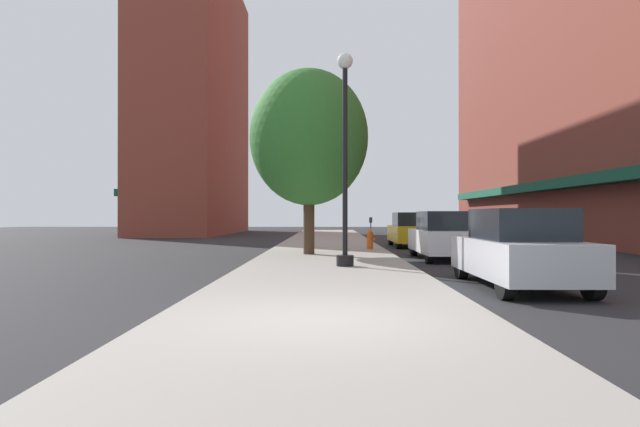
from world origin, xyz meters
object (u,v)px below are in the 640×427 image
tree_near (309,138)px  fire_hydrant (370,239)px  lamppost (345,155)px  car_silver (518,250)px  car_yellow (411,230)px  parking_meter_near (371,227)px  car_white (444,236)px

tree_near → fire_hydrant: bearing=49.7°
lamppost → car_silver: lamppost is taller
car_yellow → tree_near: bearing=-126.3°
lamppost → tree_near: (-1.17, 4.55, 1.14)m
tree_near → car_yellow: 8.75m
lamppost → car_silver: bearing=-45.2°
fire_hydrant → tree_near: size_ratio=0.12×
fire_hydrant → parking_meter_near: size_ratio=0.60×
parking_meter_near → car_silver: bearing=-82.3°
tree_near → car_yellow: size_ratio=1.56×
car_silver → fire_hydrant: bearing=101.7°
fire_hydrant → car_yellow: 4.26m
tree_near → car_yellow: bearing=54.2°
tree_near → car_white: bearing=-10.5°
car_silver → car_yellow: bearing=90.1°
fire_hydrant → car_silver: size_ratio=0.18×
car_yellow → parking_meter_near: bearing=-173.4°
lamppost → parking_meter_near: bearing=81.8°
tree_near → car_yellow: (4.68, 6.49, -3.53)m
parking_meter_near → lamppost: bearing=-98.2°
lamppost → tree_near: size_ratio=0.88×
car_silver → parking_meter_near: bearing=97.8°
lamppost → car_yellow: lamppost is taller
car_white → car_yellow: bearing=90.5°
fire_hydrant → car_yellow: (2.24, 3.61, 0.29)m
lamppost → car_white: bearing=46.4°
car_white → car_yellow: 7.35m
fire_hydrant → car_silver: car_silver is taller
parking_meter_near → tree_near: size_ratio=0.20×
lamppost → car_white: 5.63m
parking_meter_near → fire_hydrant: bearing=-95.0°
parking_meter_near → tree_near: bearing=-113.6°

